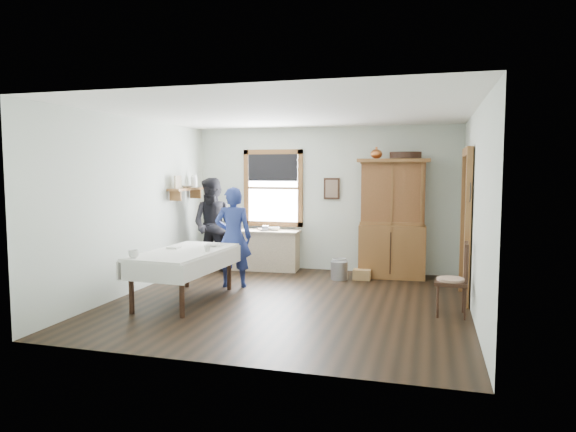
{
  "coord_description": "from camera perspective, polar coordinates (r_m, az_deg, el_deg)",
  "views": [
    {
      "loc": [
        1.93,
        -7.02,
        1.9
      ],
      "look_at": [
        -0.1,
        0.3,
        1.22
      ],
      "focal_mm": 32.0,
      "sensor_mm": 36.0,
      "label": 1
    }
  ],
  "objects": [
    {
      "name": "room",
      "position": [
        7.3,
        0.12,
        0.82
      ],
      "size": [
        5.01,
        5.01,
        2.7
      ],
      "color": "black",
      "rests_on": "ground"
    },
    {
      "name": "window",
      "position": [
        9.93,
        -1.67,
        3.62
      ],
      "size": [
        1.18,
        0.07,
        1.48
      ],
      "color": "white",
      "rests_on": "room"
    },
    {
      "name": "doorway",
      "position": [
        7.92,
        19.23,
        -0.49
      ],
      "size": [
        0.09,
        1.14,
        2.22
      ],
      "color": "#473D33",
      "rests_on": "room"
    },
    {
      "name": "wall_shelf",
      "position": [
        9.58,
        -11.19,
        3.09
      ],
      "size": [
        0.24,
        1.0,
        0.44
      ],
      "color": "brown",
      "rests_on": "room"
    },
    {
      "name": "framed_picture",
      "position": [
        9.65,
        4.87,
        3.05
      ],
      "size": [
        0.3,
        0.04,
        0.4
      ],
      "primitive_type": "cube",
      "color": "#311A11",
      "rests_on": "room"
    },
    {
      "name": "rug_beater",
      "position": [
        7.34,
        19.58,
        3.44
      ],
      "size": [
        0.01,
        0.27,
        0.27
      ],
      "primitive_type": "torus",
      "rotation": [
        0.0,
        1.57,
        0.0
      ],
      "color": "black",
      "rests_on": "room"
    },
    {
      "name": "work_counter",
      "position": [
        9.8,
        -2.63,
        -3.78
      ],
      "size": [
        1.36,
        0.58,
        0.76
      ],
      "primitive_type": "cube",
      "rotation": [
        0.0,
        0.0,
        0.06
      ],
      "color": "#C5AE89",
      "rests_on": "room"
    },
    {
      "name": "china_hutch",
      "position": [
        9.21,
        11.49,
        -0.27
      ],
      "size": [
        1.27,
        0.67,
        2.09
      ],
      "primitive_type": "cube",
      "rotation": [
        0.0,
        0.0,
        0.07
      ],
      "color": "brown",
      "rests_on": "room"
    },
    {
      "name": "dining_table",
      "position": [
        7.65,
        -11.42,
        -6.51
      ],
      "size": [
        1.07,
        1.89,
        0.74
      ],
      "primitive_type": "cube",
      "rotation": [
        0.0,
        0.0,
        -0.06
      ],
      "color": "white",
      "rests_on": "room"
    },
    {
      "name": "spindle_chair",
      "position": [
        7.06,
        17.7,
        -6.65
      ],
      "size": [
        0.48,
        0.48,
        0.97
      ],
      "primitive_type": "cube",
      "rotation": [
        0.0,
        0.0,
        -0.09
      ],
      "color": "#311A11",
      "rests_on": "room"
    },
    {
      "name": "pail",
      "position": [
        9.01,
        5.71,
        -6.04
      ],
      "size": [
        0.34,
        0.34,
        0.31
      ],
      "primitive_type": "cube",
      "rotation": [
        0.0,
        0.0,
        0.15
      ],
      "color": "#93959B",
      "rests_on": "room"
    },
    {
      "name": "wicker_basket",
      "position": [
        9.05,
        8.22,
        -6.45
      ],
      "size": [
        0.31,
        0.22,
        0.18
      ],
      "primitive_type": "cube",
      "rotation": [
        0.0,
        0.0,
        0.02
      ],
      "color": "olive",
      "rests_on": "room"
    },
    {
      "name": "woman_blue",
      "position": [
        8.37,
        -6.09,
        -2.76
      ],
      "size": [
        0.62,
        0.49,
        1.51
      ],
      "primitive_type": "imported",
      "rotation": [
        0.0,
        0.0,
        3.4
      ],
      "color": "navy",
      "rests_on": "room"
    },
    {
      "name": "figure_dark",
      "position": [
        9.64,
        -8.22,
        -1.39
      ],
      "size": [
        0.79,
        0.62,
        1.62
      ],
      "primitive_type": "imported",
      "rotation": [
        0.0,
        0.0,
        0.01
      ],
      "color": "black",
      "rests_on": "room"
    },
    {
      "name": "table_cup_a",
      "position": [
        7.11,
        -16.79,
        -4.06
      ],
      "size": [
        0.18,
        0.18,
        0.11
      ],
      "primitive_type": "imported",
      "rotation": [
        0.0,
        0.0,
        0.41
      ],
      "color": "silver",
      "rests_on": "dining_table"
    },
    {
      "name": "table_cup_b",
      "position": [
        7.43,
        -8.95,
        -3.56
      ],
      "size": [
        0.12,
        0.12,
        0.09
      ],
      "primitive_type": "imported",
      "rotation": [
        0.0,
        0.0,
        -0.26
      ],
      "color": "silver",
      "rests_on": "dining_table"
    },
    {
      "name": "table_bowl",
      "position": [
        7.89,
        -8.44,
        -3.2
      ],
      "size": [
        0.22,
        0.22,
        0.05
      ],
      "primitive_type": "imported",
      "rotation": [
        0.0,
        0.0,
        0.04
      ],
      "color": "silver",
      "rests_on": "dining_table"
    },
    {
      "name": "counter_book",
      "position": [
        9.77,
        -3.33,
        -1.49
      ],
      "size": [
        0.28,
        0.3,
        0.02
      ],
      "primitive_type": "imported",
      "rotation": [
        0.0,
        0.0,
        0.55
      ],
      "color": "#7C6452",
      "rests_on": "work_counter"
    },
    {
      "name": "counter_bowl",
      "position": [
        9.68,
        -1.5,
        -1.43
      ],
      "size": [
        0.21,
        0.21,
        0.06
      ],
      "primitive_type": "imported",
      "rotation": [
        0.0,
        0.0,
        -0.08
      ],
      "color": "silver",
      "rests_on": "work_counter"
    },
    {
      "name": "shelf_bowl",
      "position": [
        9.59,
        -11.16,
        3.24
      ],
      "size": [
        0.22,
        0.22,
        0.05
      ],
      "primitive_type": "imported",
      "color": "silver",
      "rests_on": "wall_shelf"
    }
  ]
}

